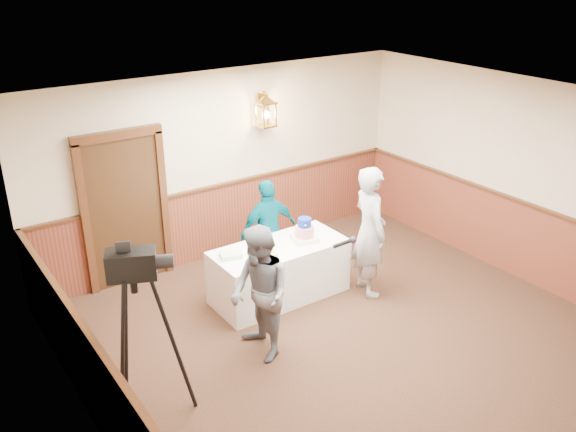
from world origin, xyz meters
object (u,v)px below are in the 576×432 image
Objects in this scene: assistant_p at (268,230)px; tv_camera_rig at (141,344)px; tiered_cake at (305,232)px; sheet_cake_green at (231,255)px; display_table at (279,271)px; sheet_cake_yellow at (263,254)px; interviewer at (260,294)px; baker at (370,231)px.

tv_camera_rig reaches higher than assistant_p.
tv_camera_rig is (-2.73, -1.07, -0.06)m from tiered_cake.
sheet_cake_green is at bearing 59.85° from tv_camera_rig.
display_table is 0.99× the size of tv_camera_rig.
assistant_p reaches higher than sheet_cake_yellow.
sheet_cake_yellow is 0.85m from assistant_p.
tiered_cake is 0.23× the size of interviewer.
interviewer is at bearing -144.66° from tiered_cake.
sheet_cake_yellow is 0.19× the size of tv_camera_rig.
baker is (1.05, -0.57, 0.52)m from display_table.
tiered_cake is at bearing 45.62° from tv_camera_rig.
tv_camera_rig reaches higher than baker.
sheet_cake_yellow reaches higher than display_table.
sheet_cake_green is at bearing 173.42° from interviewer.
tiered_cake is 0.21× the size of baker.
assistant_p reaches higher than tiered_cake.
baker is at bearing 106.68° from interviewer.
interviewer is 0.87× the size of tv_camera_rig.
interviewer is at bearing 56.68° from assistant_p.
interviewer is (-0.56, -0.82, 0.01)m from sheet_cake_yellow.
assistant_p is (0.86, 0.45, -0.05)m from sheet_cake_green.
display_table is at bearing 20.86° from sheet_cake_yellow.
interviewer reaches higher than sheet_cake_yellow.
sheet_cake_green is 0.97m from assistant_p.
baker is at bearing -17.54° from sheet_cake_yellow.
tv_camera_rig is (-3.42, -0.55, -0.08)m from baker.
tv_camera_rig is at bearing 113.25° from baker.
tv_camera_rig is at bearing -158.60° from tiered_cake.
display_table is 6.71× the size of sheet_cake_green.
assistant_p is 3.05m from tv_camera_rig.
sheet_cake_yellow reaches higher than sheet_cake_green.
interviewer is 0.88× the size of baker.
sheet_cake_green is (-0.33, 0.22, -0.00)m from sheet_cake_yellow.
sheet_cake_green is 0.15× the size of tv_camera_rig.
baker is (1.95, 0.38, 0.10)m from interviewer.
display_table is 4.84× the size of tiered_cake.
tv_camera_rig reaches higher than tiered_cake.
baker is 1.42m from assistant_p.
tiered_cake is 2.94m from tv_camera_rig.
sheet_cake_green is at bearing 172.19° from display_table.
baker is at bearing 130.56° from assistant_p.
interviewer is at bearing -133.39° from display_table.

